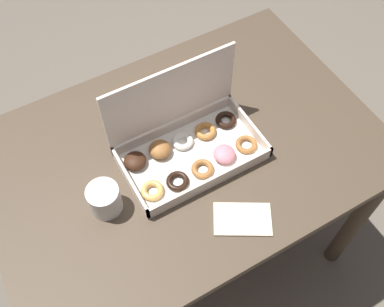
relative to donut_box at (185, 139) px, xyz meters
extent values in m
plane|color=#6B6054|center=(0.00, 0.00, -0.79)|extent=(8.00, 8.00, 0.00)
cube|color=#4C3D2D|center=(0.00, 0.00, -0.06)|extent=(1.11, 0.75, 0.03)
cylinder|color=#4C3D2D|center=(0.50, -0.33, -0.44)|extent=(0.06, 0.06, 0.71)
cylinder|color=#4C3D2D|center=(-0.51, 0.33, -0.44)|extent=(0.06, 0.06, 0.71)
cylinder|color=#4C3D2D|center=(0.50, 0.33, -0.44)|extent=(0.06, 0.06, 0.71)
cube|color=silver|center=(0.00, -0.03, -0.05)|extent=(0.38, 0.22, 0.01)
cube|color=silver|center=(0.00, -0.14, -0.02)|extent=(0.38, 0.01, 0.04)
cube|color=silver|center=(0.00, 0.07, -0.02)|extent=(0.38, 0.01, 0.04)
cube|color=silver|center=(-0.18, -0.03, -0.02)|extent=(0.01, 0.22, 0.04)
cube|color=silver|center=(0.19, -0.03, -0.02)|extent=(0.01, 0.22, 0.04)
cube|color=silver|center=(0.00, 0.08, 0.10)|extent=(0.38, 0.01, 0.20)
torus|color=tan|center=(-0.14, -0.08, -0.04)|extent=(0.06, 0.06, 0.02)
torus|color=black|center=(-0.07, -0.09, -0.04)|extent=(0.06, 0.06, 0.02)
torus|color=#9E6633|center=(0.01, -0.09, -0.04)|extent=(0.06, 0.06, 0.02)
ellipsoid|color=pink|center=(0.08, -0.08, -0.03)|extent=(0.06, 0.06, 0.03)
torus|color=#9E6633|center=(0.15, -0.08, -0.04)|extent=(0.06, 0.06, 0.02)
ellipsoid|color=#381E11|center=(-0.14, 0.02, -0.03)|extent=(0.06, 0.06, 0.03)
ellipsoid|color=#9E6633|center=(-0.07, 0.02, -0.03)|extent=(0.06, 0.06, 0.04)
torus|color=white|center=(0.00, 0.02, -0.04)|extent=(0.06, 0.06, 0.02)
torus|color=#B77A38|center=(0.08, 0.02, -0.04)|extent=(0.06, 0.06, 0.02)
torus|color=black|center=(0.15, 0.02, -0.04)|extent=(0.06, 0.06, 0.02)
cylinder|color=white|center=(-0.26, -0.06, -0.01)|extent=(0.08, 0.08, 0.08)
cylinder|color=black|center=(-0.26, -0.06, 0.03)|extent=(0.07, 0.07, 0.01)
cube|color=beige|center=(0.02, -0.26, -0.05)|extent=(0.17, 0.15, 0.01)
camera|label=1|loc=(-0.33, -0.62, 1.01)|focal=42.00mm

